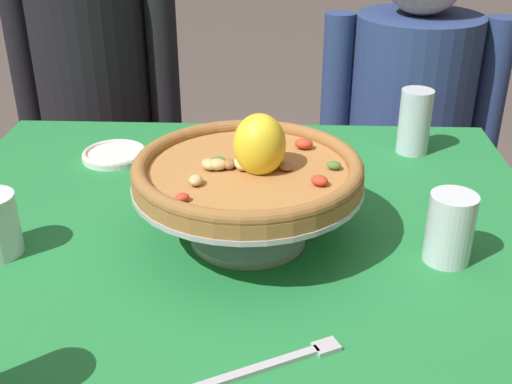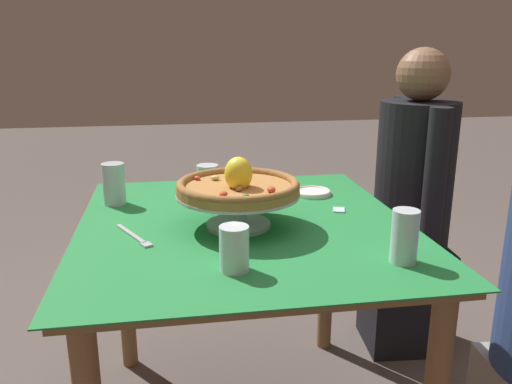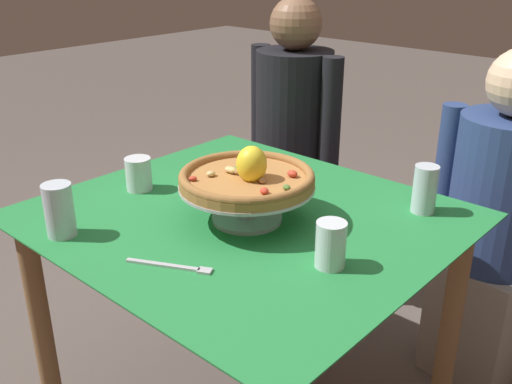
{
  "view_description": "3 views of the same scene",
  "coord_description": "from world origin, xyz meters",
  "px_view_note": "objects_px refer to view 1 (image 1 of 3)",
  "views": [
    {
      "loc": [
        0.08,
        -0.91,
        1.28
      ],
      "look_at": [
        0.04,
        0.03,
        0.8
      ],
      "focal_mm": 45.15,
      "sensor_mm": 36.0,
      "label": 1
    },
    {
      "loc": [
        1.46,
        -0.21,
        1.26
      ],
      "look_at": [
        0.01,
        0.03,
        0.84
      ],
      "focal_mm": 36.75,
      "sensor_mm": 36.0,
      "label": 2
    },
    {
      "loc": [
        0.98,
        -1.05,
        1.42
      ],
      "look_at": [
        -0.0,
        0.05,
        0.79
      ],
      "focal_mm": 40.86,
      "sensor_mm": 36.0,
      "label": 3
    }
  ],
  "objects_px": {
    "water_glass_side_right": "(449,232)",
    "diner_left": "(102,139)",
    "water_glass_back_right": "(414,126)",
    "sugar_packet": "(211,152)",
    "dinner_fork": "(272,364)",
    "pizza_stand": "(248,200)",
    "diner_right": "(405,156)",
    "side_plate": "(115,154)",
    "pizza": "(249,168)"
  },
  "relations": [
    {
      "from": "pizza_stand",
      "to": "water_glass_side_right",
      "type": "height_order",
      "value": "water_glass_side_right"
    },
    {
      "from": "water_glass_back_right",
      "to": "sugar_packet",
      "type": "relative_size",
      "value": 2.67
    },
    {
      "from": "pizza",
      "to": "sugar_packet",
      "type": "relative_size",
      "value": 7.08
    },
    {
      "from": "diner_left",
      "to": "diner_right",
      "type": "xyz_separation_m",
      "value": [
        0.85,
        0.01,
        -0.04
      ]
    },
    {
      "from": "pizza",
      "to": "water_glass_side_right",
      "type": "height_order",
      "value": "pizza"
    },
    {
      "from": "pizza_stand",
      "to": "side_plate",
      "type": "distance_m",
      "value": 0.42
    },
    {
      "from": "side_plate",
      "to": "diner_right",
      "type": "height_order",
      "value": "diner_right"
    },
    {
      "from": "water_glass_side_right",
      "to": "dinner_fork",
      "type": "bearing_deg",
      "value": -136.61
    },
    {
      "from": "water_glass_side_right",
      "to": "diner_left",
      "type": "bearing_deg",
      "value": 132.9
    },
    {
      "from": "diner_left",
      "to": "sugar_packet",
      "type": "bearing_deg",
      "value": -50.09
    },
    {
      "from": "water_glass_side_right",
      "to": "side_plate",
      "type": "bearing_deg",
      "value": 149.28
    },
    {
      "from": "water_glass_side_right",
      "to": "sugar_packet",
      "type": "height_order",
      "value": "water_glass_side_right"
    },
    {
      "from": "pizza",
      "to": "diner_left",
      "type": "bearing_deg",
      "value": 120.73
    },
    {
      "from": "side_plate",
      "to": "diner_left",
      "type": "height_order",
      "value": "diner_left"
    },
    {
      "from": "pizza",
      "to": "diner_left",
      "type": "height_order",
      "value": "diner_left"
    },
    {
      "from": "pizza",
      "to": "side_plate",
      "type": "relative_size",
      "value": 2.69
    },
    {
      "from": "side_plate",
      "to": "diner_right",
      "type": "bearing_deg",
      "value": 34.64
    },
    {
      "from": "diner_left",
      "to": "water_glass_side_right",
      "type": "bearing_deg",
      "value": -47.1
    },
    {
      "from": "water_glass_side_right",
      "to": "water_glass_back_right",
      "type": "xyz_separation_m",
      "value": [
        0.02,
        0.41,
        0.01
      ]
    },
    {
      "from": "water_glass_back_right",
      "to": "water_glass_side_right",
      "type": "bearing_deg",
      "value": -92.6
    },
    {
      "from": "sugar_packet",
      "to": "water_glass_side_right",
      "type": "bearing_deg",
      "value": -44.1
    },
    {
      "from": "water_glass_back_right",
      "to": "diner_right",
      "type": "height_order",
      "value": "diner_right"
    },
    {
      "from": "pizza",
      "to": "dinner_fork",
      "type": "distance_m",
      "value": 0.32
    },
    {
      "from": "sugar_packet",
      "to": "diner_right",
      "type": "xyz_separation_m",
      "value": [
        0.49,
        0.44,
        -0.2
      ]
    },
    {
      "from": "pizza",
      "to": "dinner_fork",
      "type": "height_order",
      "value": "pizza"
    },
    {
      "from": "dinner_fork",
      "to": "sugar_packet",
      "type": "bearing_deg",
      "value": 102.49
    },
    {
      "from": "sugar_packet",
      "to": "diner_right",
      "type": "height_order",
      "value": "diner_right"
    },
    {
      "from": "water_glass_back_right",
      "to": "side_plate",
      "type": "bearing_deg",
      "value": -174.38
    },
    {
      "from": "sugar_packet",
      "to": "diner_right",
      "type": "bearing_deg",
      "value": 41.78
    },
    {
      "from": "water_glass_side_right",
      "to": "dinner_fork",
      "type": "relative_size",
      "value": 0.57
    },
    {
      "from": "sugar_packet",
      "to": "pizza",
      "type": "bearing_deg",
      "value": -73.97
    },
    {
      "from": "side_plate",
      "to": "diner_right",
      "type": "distance_m",
      "value": 0.86
    },
    {
      "from": "pizza",
      "to": "diner_right",
      "type": "bearing_deg",
      "value": 63.03
    },
    {
      "from": "pizza",
      "to": "diner_left",
      "type": "distance_m",
      "value": 0.93
    },
    {
      "from": "water_glass_side_right",
      "to": "sugar_packet",
      "type": "distance_m",
      "value": 0.56
    },
    {
      "from": "side_plate",
      "to": "sugar_packet",
      "type": "height_order",
      "value": "side_plate"
    },
    {
      "from": "dinner_fork",
      "to": "sugar_packet",
      "type": "xyz_separation_m",
      "value": [
        -0.14,
        0.63,
        -0.0
      ]
    },
    {
      "from": "pizza_stand",
      "to": "dinner_fork",
      "type": "bearing_deg",
      "value": -81.36
    },
    {
      "from": "pizza",
      "to": "water_glass_back_right",
      "type": "height_order",
      "value": "pizza"
    },
    {
      "from": "side_plate",
      "to": "sugar_packet",
      "type": "xyz_separation_m",
      "value": [
        0.19,
        0.03,
        -0.01
      ]
    },
    {
      "from": "sugar_packet",
      "to": "diner_left",
      "type": "bearing_deg",
      "value": 129.91
    },
    {
      "from": "water_glass_side_right",
      "to": "dinner_fork",
      "type": "height_order",
      "value": "water_glass_side_right"
    },
    {
      "from": "water_glass_back_right",
      "to": "sugar_packet",
      "type": "xyz_separation_m",
      "value": [
        -0.42,
        -0.03,
        -0.05
      ]
    },
    {
      "from": "pizza_stand",
      "to": "diner_right",
      "type": "xyz_separation_m",
      "value": [
        0.4,
        0.78,
        -0.26
      ]
    },
    {
      "from": "pizza",
      "to": "water_glass_back_right",
      "type": "relative_size",
      "value": 2.65
    },
    {
      "from": "diner_left",
      "to": "dinner_fork",
      "type": "bearing_deg",
      "value": -64.82
    },
    {
      "from": "water_glass_side_right",
      "to": "dinner_fork",
      "type": "xyz_separation_m",
      "value": [
        -0.26,
        -0.25,
        -0.04
      ]
    },
    {
      "from": "water_glass_back_right",
      "to": "diner_left",
      "type": "height_order",
      "value": "diner_left"
    },
    {
      "from": "sugar_packet",
      "to": "diner_right",
      "type": "distance_m",
      "value": 0.69
    },
    {
      "from": "pizza_stand",
      "to": "water_glass_back_right",
      "type": "relative_size",
      "value": 2.68
    }
  ]
}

